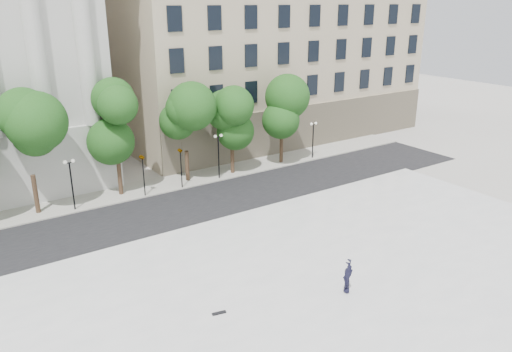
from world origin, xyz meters
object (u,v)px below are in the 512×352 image
object	(u,v)px
skateboard	(219,313)
traffic_light_west	(142,155)
traffic_light_east	(180,149)
person_lying	(346,288)

from	to	relation	value
skateboard	traffic_light_west	bearing A→B (deg)	91.48
traffic_light_west	skateboard	xyz separation A→B (m)	(-3.61, -18.73, -3.25)
traffic_light_east	skateboard	bearing A→B (deg)	-110.73
traffic_light_west	person_lying	size ratio (longest dim) A/B	2.15
traffic_light_east	person_lying	bearing A→B (deg)	-90.61
person_lying	skateboard	xyz separation A→B (m)	(-6.87, 2.25, -0.23)
traffic_light_east	traffic_light_west	bearing A→B (deg)	-180.00
skateboard	person_lying	bearing A→B (deg)	-5.77
traffic_light_west	skateboard	distance (m)	19.34
traffic_light_east	person_lying	size ratio (longest dim) A/B	2.12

